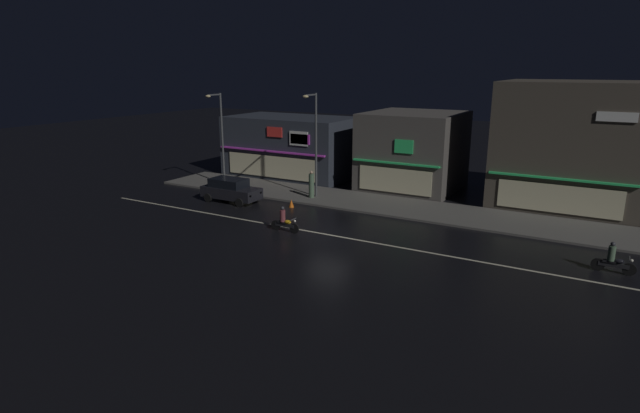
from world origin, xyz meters
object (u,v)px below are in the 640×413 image
(streetlamp_mid, at_px, (314,137))
(parked_car_near_kerb, at_px, (231,190))
(motorcycle_following, at_px, (284,221))
(traffic_cone, at_px, (291,203))
(streetlamp_west, at_px, (220,132))
(pedestrian_on_sidewalk, at_px, (311,185))
(motorcycle_lead, at_px, (613,260))

(streetlamp_mid, bearing_deg, parked_car_near_kerb, -142.54)
(motorcycle_following, xyz_separation_m, traffic_cone, (-2.59, 4.79, -0.36))
(parked_car_near_kerb, bearing_deg, streetlamp_west, -43.29)
(pedestrian_on_sidewalk, distance_m, traffic_cone, 2.70)
(streetlamp_mid, bearing_deg, motorcycle_following, -72.58)
(pedestrian_on_sidewalk, distance_m, parked_car_near_kerb, 5.80)
(pedestrian_on_sidewalk, xyz_separation_m, motorcycle_following, (2.51, -7.37, -0.42))
(traffic_cone, bearing_deg, streetlamp_west, 162.52)
(streetlamp_west, height_order, parked_car_near_kerb, streetlamp_west)
(streetlamp_west, distance_m, streetlamp_mid, 8.46)
(traffic_cone, bearing_deg, pedestrian_on_sidewalk, 88.23)
(streetlamp_west, bearing_deg, parked_car_near_kerb, -43.29)
(motorcycle_lead, bearing_deg, motorcycle_following, -166.44)
(motorcycle_lead, height_order, motorcycle_following, same)
(streetlamp_west, height_order, motorcycle_lead, streetlamp_west)
(pedestrian_on_sidewalk, relative_size, traffic_cone, 3.58)
(pedestrian_on_sidewalk, relative_size, motorcycle_lead, 1.04)
(motorcycle_following, bearing_deg, streetlamp_mid, -81.00)
(streetlamp_west, distance_m, parked_car_near_kerb, 6.14)
(streetlamp_mid, relative_size, parked_car_near_kerb, 1.73)
(pedestrian_on_sidewalk, relative_size, parked_car_near_kerb, 0.46)
(streetlamp_mid, xyz_separation_m, pedestrian_on_sidewalk, (-0.12, -0.26, -3.46))
(streetlamp_mid, height_order, pedestrian_on_sidewalk, streetlamp_mid)
(streetlamp_west, xyz_separation_m, pedestrian_on_sidewalk, (8.34, -0.02, -3.36))
(pedestrian_on_sidewalk, height_order, motorcycle_lead, pedestrian_on_sidewalk)
(traffic_cone, bearing_deg, streetlamp_mid, 86.00)
(streetlamp_west, relative_size, parked_car_near_kerb, 1.69)
(streetlamp_mid, relative_size, motorcycle_lead, 3.92)
(streetlamp_mid, distance_m, motorcycle_following, 8.89)
(parked_car_near_kerb, height_order, motorcycle_following, parked_car_near_kerb)
(motorcycle_lead, relative_size, motorcycle_following, 1.00)
(pedestrian_on_sidewalk, distance_m, motorcycle_following, 7.80)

